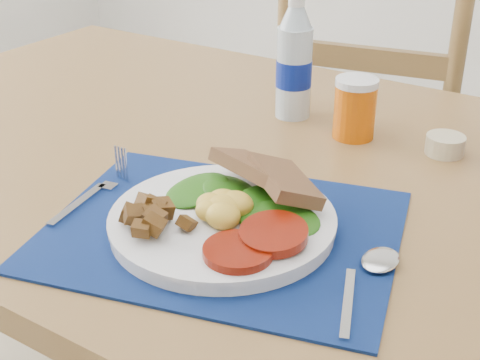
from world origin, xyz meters
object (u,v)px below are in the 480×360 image
Objects in this scene: breakfast_plate at (217,215)px; water_bottle at (294,65)px; chair_far at (371,106)px; juice_glass at (355,110)px.

water_bottle reaches higher than breakfast_plate.
chair_far is 12.77× the size of juice_glass.
chair_far is 0.57m from water_bottle.
breakfast_plate is at bearing -93.25° from juice_glass.
water_bottle is at bearing 167.65° from juice_glass.
juice_glass is at bearing 97.71° from chair_far.
juice_glass is at bearing 111.59° from breakfast_plate.
water_bottle reaches higher than juice_glass.
water_bottle is 0.14m from juice_glass.
juice_glass reaches higher than breakfast_plate.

